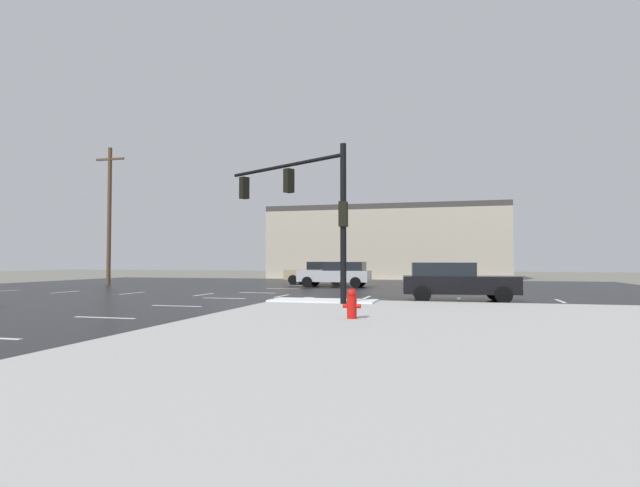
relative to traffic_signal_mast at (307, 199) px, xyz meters
name	(u,v)px	position (x,y,z in m)	size (l,w,h in m)	color
ground_plane	(242,296)	(-4.35, 3.96, -4.05)	(120.00, 120.00, 0.00)	slate
road_asphalt	(242,296)	(-4.35, 3.96, -4.04)	(44.00, 44.00, 0.02)	black
sidewalk_corner	(572,344)	(7.65, -8.04, -3.98)	(18.00, 18.00, 0.14)	#B2B2AD
snow_strip_curbside	(323,300)	(0.65, -0.04, -3.88)	(4.00, 1.60, 0.06)	white
lane_markings	(255,298)	(-3.14, 2.59, -4.03)	(36.15, 36.15, 0.01)	silver
traffic_signal_mast	(307,199)	(0.00, 0.00, 0.00)	(5.79, 3.47, 5.75)	black
fire_hydrant	(352,304)	(2.82, -5.48, -3.52)	(0.48, 0.26, 0.79)	red
strip_building_background	(388,243)	(-0.73, 30.72, -0.65)	(22.02, 8.00, 6.81)	#BCB29E
sedan_silver	(337,274)	(-1.71, 12.87, -3.20)	(4.54, 2.02, 1.58)	#B7BABF
sedan_black	(455,281)	(5.49, 2.67, -3.20)	(4.68, 2.42, 1.58)	black
sedan_tan	(320,272)	(-3.68, 16.18, -3.20)	(4.59, 2.16, 1.58)	tan
utility_pole_far	(109,213)	(-17.80, 12.00, 0.95)	(2.20, 0.28, 9.58)	brown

